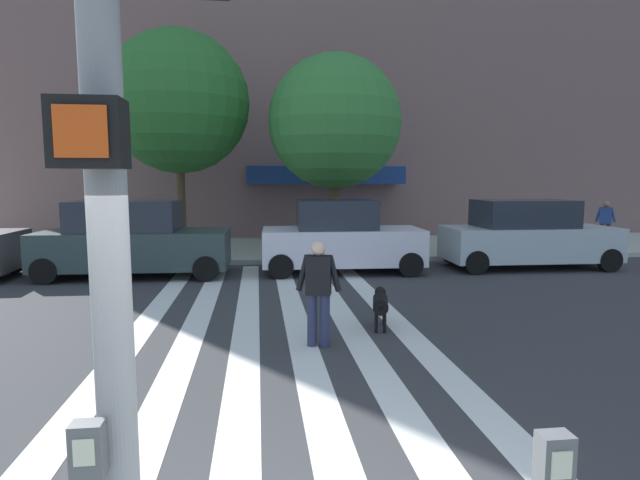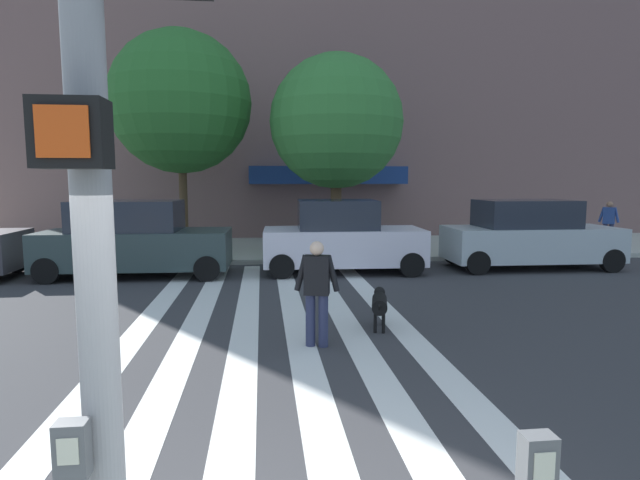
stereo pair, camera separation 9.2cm
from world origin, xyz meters
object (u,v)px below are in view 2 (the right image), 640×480
Objects in this scene: parked_car_fourth_in_line at (529,236)px; street_tree_nearest at (180,103)px; street_tree_middle at (336,122)px; pedestrian_bystander at (609,221)px; dog_on_leash at (380,303)px; pedestrian_dog_walker at (317,288)px; parked_car_behind_first at (134,240)px; parked_car_third_in_line at (342,239)px.

street_tree_nearest is at bearing 160.32° from parked_car_fourth_in_line.
street_tree_middle is 3.90× the size of pedestrian_bystander.
dog_on_leash is (4.63, -9.16, -4.64)m from street_tree_nearest.
street_tree_nearest reaches higher than parked_car_fourth_in_line.
street_tree_middle is 8.96m from dog_on_leash.
dog_on_leash is 0.67× the size of pedestrian_bystander.
dog_on_leash is at bearing -92.83° from street_tree_middle.
parked_car_fourth_in_line reaches higher than pedestrian_dog_walker.
street_tree_middle is 10.71m from pedestrian_bystander.
street_tree_middle is at bearing 23.86° from parked_car_behind_first.
pedestrian_bystander is at bearing 39.79° from dog_on_leash.
parked_car_third_in_line is (5.59, -0.00, -0.03)m from parked_car_behind_first.
dog_on_leash is at bearing -63.19° from street_tree_nearest.
parked_car_fourth_in_line is 5.89m from pedestrian_bystander.
parked_car_third_in_line is 7.35m from street_tree_nearest.
parked_car_behind_first reaches higher than parked_car_third_in_line.
street_tree_nearest is (0.77, 3.69, 4.12)m from parked_car_behind_first.
parked_car_behind_first is 16.30m from pedestrian_bystander.
pedestrian_dog_walker is 1.49× the size of dog_on_leash.
street_tree_middle is 3.90× the size of pedestrian_dog_walker.
pedestrian_dog_walker is 1.54m from dog_on_leash.
parked_car_behind_first is 0.68× the size of street_tree_nearest.
parked_car_third_in_line is 4.04× the size of dog_on_leash.
street_tree_middle is 5.79× the size of dog_on_leash.
pedestrian_dog_walker is at bearing -140.58° from pedestrian_bystander.
pedestrian_dog_walker is at bearing -56.35° from parked_car_behind_first.
pedestrian_bystander is at bearing 34.30° from parked_car_fourth_in_line.
parked_car_behind_first reaches higher than parked_car_fourth_in_line.
parked_car_third_in_line is 5.50m from dog_on_leash.
parked_car_behind_first is 4.48× the size of dog_on_leash.
pedestrian_dog_walker is at bearing -71.03° from street_tree_nearest.
dog_on_leash is at bearing 35.93° from pedestrian_dog_walker.
parked_car_third_in_line is at bearing 179.99° from parked_car_fourth_in_line.
pedestrian_bystander is (11.74, 9.65, 0.15)m from pedestrian_dog_walker.
parked_car_third_in_line is 2.72× the size of pedestrian_bystander.
street_tree_middle reaches higher than parked_car_fourth_in_line.
street_tree_middle reaches higher than pedestrian_bystander.
parked_car_third_in_line is at bearing -94.63° from street_tree_middle.
street_tree_middle reaches higher than parked_car_behind_first.
pedestrian_bystander is (15.18, -0.37, -4.01)m from street_tree_nearest.
pedestrian_dog_walker is at bearing -102.25° from parked_car_third_in_line.
parked_car_third_in_line is at bearing 88.01° from dog_on_leash.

